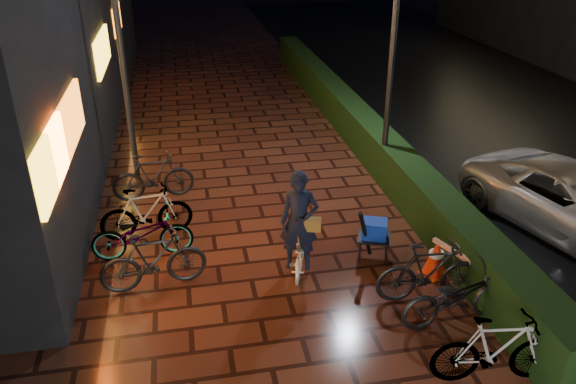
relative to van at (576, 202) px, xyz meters
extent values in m
plane|color=#381911|center=(-6.08, -2.13, -0.66)|extent=(80.00, 80.00, 0.00)
cube|color=black|center=(-2.78, 5.87, -0.16)|extent=(0.70, 20.00, 1.00)
imported|color=#B5B6BA|center=(0.00, 0.00, 0.00)|extent=(3.45, 5.15, 1.31)
cube|color=yellow|center=(-9.53, -0.63, 1.94)|extent=(0.08, 2.00, 0.90)
cube|color=orange|center=(-9.53, 0.87, 1.94)|extent=(0.08, 3.00, 0.90)
cube|color=yellow|center=(-9.53, 6.87, 1.94)|extent=(0.08, 2.80, 0.90)
cube|color=orange|center=(-9.53, 11.87, 1.94)|extent=(0.08, 2.20, 0.90)
cylinder|color=black|center=(-3.01, 2.90, 1.86)|extent=(0.14, 0.14, 5.05)
cylinder|color=black|center=(-8.82, 4.40, 2.02)|extent=(0.19, 0.19, 5.36)
imported|color=white|center=(-5.73, -0.28, -0.30)|extent=(0.86, 1.47, 0.73)
imported|color=black|center=(-5.76, -0.38, 0.40)|extent=(0.78, 0.62, 1.86)
cube|color=brown|center=(-5.56, -0.46, 0.36)|extent=(0.35, 0.23, 0.24)
cone|color=#FF390D|center=(-2.90, -2.15, -0.30)|extent=(0.45, 0.45, 0.72)
cone|color=red|center=(-3.37, -0.91, -0.30)|extent=(0.45, 0.45, 0.72)
cube|color=orange|center=(-2.90, -2.15, -0.65)|extent=(0.50, 0.50, 0.03)
cube|color=#F6520C|center=(-3.37, -0.91, -0.65)|extent=(0.50, 0.50, 0.03)
cube|color=red|center=(-3.13, -1.53, 0.01)|extent=(0.61, 1.46, 0.07)
cube|color=black|center=(-4.28, -0.18, -0.22)|extent=(0.74, 0.68, 0.04)
cylinder|color=black|center=(-4.58, -0.27, -0.45)|extent=(0.04, 0.04, 0.42)
cylinder|color=black|center=(-4.13, -0.45, -0.45)|extent=(0.04, 0.04, 0.42)
cylinder|color=black|center=(-4.44, 0.09, -0.45)|extent=(0.04, 0.04, 0.42)
cylinder|color=black|center=(-3.99, -0.08, -0.45)|extent=(0.04, 0.04, 0.42)
cube|color=#0B299A|center=(-4.28, -0.18, -0.04)|extent=(0.55, 0.51, 0.33)
cylinder|color=black|center=(-4.50, -0.27, -0.06)|extent=(0.42, 0.33, 1.06)
imported|color=black|center=(-8.52, 0.70, -0.17)|extent=(1.89, 0.70, 0.98)
imported|color=black|center=(-8.30, -0.33, -0.12)|extent=(1.87, 0.73, 1.09)
imported|color=black|center=(-8.37, 3.14, -0.12)|extent=(1.86, 0.68, 1.09)
imported|color=black|center=(-8.47, 1.45, -0.12)|extent=(1.87, 0.74, 1.09)
imported|color=black|center=(-3.62, -2.20, -0.17)|extent=(1.92, 0.81, 0.98)
imported|color=black|center=(-3.80, -1.56, -0.12)|extent=(1.85, 0.64, 1.09)
imported|color=black|center=(-3.66, -3.46, -0.12)|extent=(1.87, 0.76, 1.09)
camera|label=1|loc=(-7.57, -8.67, 5.20)|focal=35.00mm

